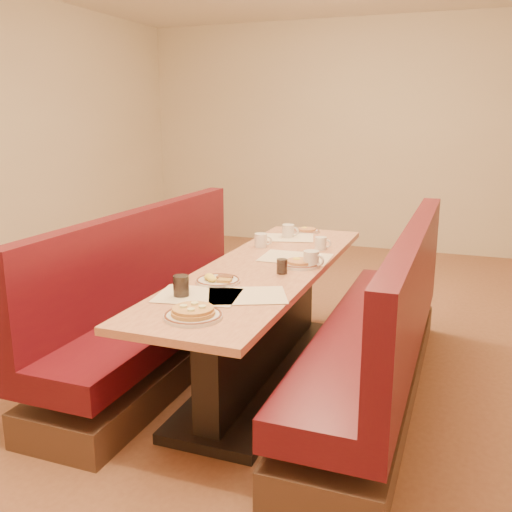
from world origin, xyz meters
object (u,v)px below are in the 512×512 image
(coffee_mug_d, at_px, (289,231))
(diner_table, at_px, (264,323))
(coffee_mug_b, at_px, (261,240))
(coffee_mug_a, at_px, (312,259))
(booth_left, at_px, (163,311))
(booth_right, at_px, (381,341))
(soda_tumbler_near, at_px, (181,286))
(soda_tumbler_mid, at_px, (282,266))
(coffee_mug_c, at_px, (321,243))
(eggs_plate, at_px, (217,280))
(pancake_plate, at_px, (193,314))

(coffee_mug_d, bearing_deg, diner_table, -87.01)
(coffee_mug_b, bearing_deg, coffee_mug_a, -52.05)
(booth_left, xyz_separation_m, booth_right, (1.46, 0.00, 0.00))
(coffee_mug_a, xyz_separation_m, soda_tumbler_near, (-0.47, -0.80, 0.00))
(coffee_mug_b, xyz_separation_m, soda_tumbler_near, (0.01, -1.21, 0.01))
(coffee_mug_b, bearing_deg, soda_tumbler_mid, -71.33)
(diner_table, xyz_separation_m, coffee_mug_a, (0.28, 0.07, 0.43))
(diner_table, height_order, soda_tumbler_mid, soda_tumbler_mid)
(coffee_mug_b, height_order, soda_tumbler_mid, coffee_mug_b)
(booth_left, xyz_separation_m, coffee_mug_a, (1.01, 0.07, 0.44))
(coffee_mug_d, distance_m, soda_tumbler_near, 1.59)
(booth_left, relative_size, coffee_mug_c, 21.41)
(booth_left, distance_m, coffee_mug_b, 0.84)
(eggs_plate, relative_size, coffee_mug_c, 2.11)
(booth_left, bearing_deg, coffee_mug_c, 30.51)
(diner_table, bearing_deg, pancake_plate, -89.62)
(diner_table, relative_size, booth_left, 1.00)
(coffee_mug_b, bearing_deg, booth_left, -149.11)
(soda_tumbler_near, distance_m, soda_tumbler_mid, 0.70)
(coffee_mug_c, height_order, soda_tumbler_mid, same)
(booth_right, distance_m, soda_tumbler_near, 1.26)
(eggs_plate, bearing_deg, pancake_plate, -76.62)
(booth_right, bearing_deg, booth_left, 180.00)
(booth_left, xyz_separation_m, coffee_mug_b, (0.53, 0.49, 0.44))
(diner_table, relative_size, soda_tumbler_near, 22.13)
(coffee_mug_b, distance_m, coffee_mug_c, 0.42)
(eggs_plate, height_order, coffee_mug_a, coffee_mug_a)
(coffee_mug_a, bearing_deg, booth_left, -163.35)
(pancake_plate, xyz_separation_m, coffee_mug_c, (0.21, 1.55, 0.02))
(booth_right, height_order, pancake_plate, booth_right)
(coffee_mug_c, height_order, coffee_mug_d, coffee_mug_d)
(diner_table, height_order, coffee_mug_b, coffee_mug_b)
(booth_right, distance_m, soda_tumbler_mid, 0.73)
(eggs_plate, bearing_deg, coffee_mug_d, 89.58)
(coffee_mug_b, bearing_deg, eggs_plate, -96.89)
(booth_left, xyz_separation_m, coffee_mug_d, (0.61, 0.86, 0.44))
(soda_tumbler_near, bearing_deg, coffee_mug_b, 90.29)
(pancake_plate, relative_size, soda_tumbler_near, 2.42)
(booth_right, xyz_separation_m, coffee_mug_a, (-0.45, 0.07, 0.44))
(diner_table, relative_size, coffee_mug_c, 21.41)
(diner_table, relative_size, coffee_mug_a, 18.40)
(pancake_plate, bearing_deg, coffee_mug_c, 82.31)
(coffee_mug_a, distance_m, soda_tumbler_near, 0.93)
(diner_table, bearing_deg, soda_tumbler_near, -105.05)
(booth_right, height_order, coffee_mug_c, booth_right)
(booth_left, distance_m, soda_tumbler_mid, 0.99)
(coffee_mug_b, bearing_deg, soda_tumbler_near, -101.23)
(diner_table, distance_m, eggs_plate, 0.59)
(booth_left, distance_m, coffee_mug_d, 1.15)
(coffee_mug_b, xyz_separation_m, soda_tumbler_mid, (0.35, -0.61, -0.01))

